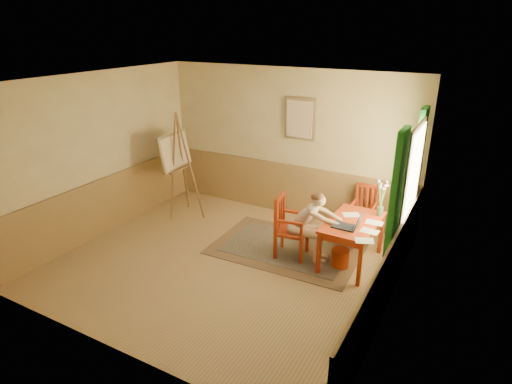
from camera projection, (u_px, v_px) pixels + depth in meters
The scene contains 14 objects.
room at pixel (223, 179), 6.26m from camera, with size 5.04×4.54×2.84m.
wainscot at pixel (250, 215), 7.24m from camera, with size 5.00×4.50×1.00m.
window at pixel (408, 187), 6.10m from camera, with size 0.12×2.01×2.20m.
wall_portrait at pixel (300, 119), 7.76m from camera, with size 0.60×0.05×0.76m.
rug at pixel (286, 248), 7.18m from camera, with size 2.44×1.66×0.02m.
table at pixel (353, 227), 6.53m from camera, with size 0.75×1.22×0.72m.
chair_left at pixel (289, 227), 6.80m from camera, with size 0.53×0.52×1.03m.
chair_back at pixel (364, 212), 7.46m from camera, with size 0.41×0.43×0.92m.
figure at pixel (308, 223), 6.65m from camera, with size 0.88×0.43×1.15m.
laptop at pixel (349, 225), 6.27m from camera, with size 0.42×0.26×0.25m.
papers at pixel (365, 227), 6.32m from camera, with size 0.73×1.03×0.00m.
vase at pixel (381, 200), 6.61m from camera, with size 0.20×0.30×0.57m.
wastebasket at pixel (340, 258), 6.61m from camera, with size 0.27×0.27×0.29m, color #B2370F.
easel at pixel (177, 155), 8.09m from camera, with size 0.70×0.90×2.02m.
Camera 1 is at (3.26, -4.94, 3.51)m, focal length 30.11 mm.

